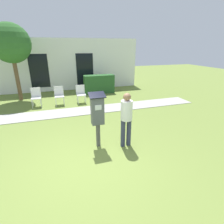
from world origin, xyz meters
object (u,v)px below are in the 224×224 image
object	(u,v)px
parking_meter	(97,113)
outdoor_chair_left	(36,96)
outdoor_chair_right	(81,93)
outdoor_chair_middle	(59,94)
person_standing	(126,116)

from	to	relation	value
parking_meter	outdoor_chair_left	size ratio (longest dim) A/B	1.77
outdoor_chair_right	outdoor_chair_middle	bearing A→B (deg)	-173.31
parking_meter	outdoor_chair_left	xyz separation A→B (m)	(-1.95, 4.38, -0.49)
parking_meter	outdoor_chair_right	bearing A→B (deg)	87.93
parking_meter	outdoor_chair_middle	world-z (taller)	parking_meter
outdoor_chair_middle	outdoor_chair_right	distance (m)	1.06
person_standing	outdoor_chair_right	xyz separation A→B (m)	(-0.60, 4.56, -0.40)
person_standing	outdoor_chair_middle	size ratio (longest dim) A/B	1.76
parking_meter	outdoor_chair_right	distance (m)	4.35
person_standing	outdoor_chair_right	size ratio (longest dim) A/B	1.76
outdoor_chair_left	outdoor_chair_middle	distance (m)	1.06
parking_meter	outdoor_chair_right	size ratio (longest dim) A/B	1.77
person_standing	outdoor_chair_middle	bearing A→B (deg)	111.87
person_standing	outdoor_chair_left	xyz separation A→B (m)	(-2.71, 4.62, -0.40)
parking_meter	outdoor_chair_left	bearing A→B (deg)	114.01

